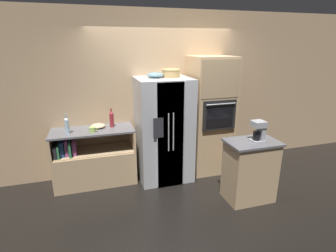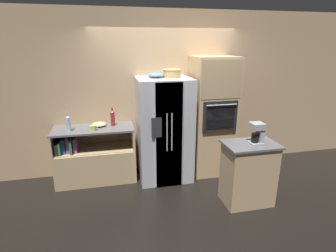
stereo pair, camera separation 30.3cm
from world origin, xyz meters
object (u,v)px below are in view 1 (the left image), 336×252
at_px(fruit_bowl, 155,75).
at_px(bottle_tall, 112,119).
at_px(refrigerator, 164,130).
at_px(mug, 92,130).
at_px(wicker_basket, 171,73).
at_px(bottle_short, 67,125).
at_px(mixing_bowl, 98,126).
at_px(coffee_maker, 259,130).
at_px(wall_oven, 210,115).

relative_size(fruit_bowl, bottle_tall, 0.87).
xyz_separation_m(refrigerator, mug, (-1.15, -0.00, 0.11)).
bearing_deg(wicker_basket, mug, -177.08).
height_order(wicker_basket, mug, wicker_basket).
bearing_deg(bottle_short, bottle_tall, 12.98).
bearing_deg(fruit_bowl, bottle_short, -177.83).
bearing_deg(mixing_bowl, mug, -114.35).
xyz_separation_m(mixing_bowl, coffee_maker, (2.15, -1.26, 0.12)).
relative_size(mug, coffee_maker, 0.42).
distance_m(wicker_basket, bottle_short, 1.81).
xyz_separation_m(wicker_basket, mixing_bowl, (-1.21, 0.14, -0.83)).
bearing_deg(refrigerator, coffee_maker, -44.33).
relative_size(bottle_short, mixing_bowl, 1.35).
distance_m(wicker_basket, bottle_tall, 1.23).
xyz_separation_m(refrigerator, bottle_tall, (-0.84, 0.19, 0.21)).
distance_m(bottle_tall, coffee_maker, 2.29).
bearing_deg(bottle_short, mixing_bowl, 20.33).
relative_size(bottle_short, mug, 2.48).
relative_size(wall_oven, bottle_short, 6.58).
xyz_separation_m(bottle_tall, bottle_short, (-0.68, -0.16, -0.00)).
distance_m(refrigerator, wall_oven, 0.89).
bearing_deg(mixing_bowl, bottle_tall, -3.04).
distance_m(wall_oven, bottle_tall, 1.71).
height_order(refrigerator, coffee_maker, refrigerator).
xyz_separation_m(wall_oven, wicker_basket, (-0.72, 0.01, 0.77)).
distance_m(fruit_bowl, mug, 1.31).
relative_size(wall_oven, bottle_tall, 6.57).
relative_size(wicker_basket, mug, 2.38).
bearing_deg(mixing_bowl, wicker_basket, -6.39).
distance_m(mixing_bowl, coffee_maker, 2.49).
bearing_deg(wicker_basket, wall_oven, -0.57).
distance_m(wall_oven, fruit_bowl, 1.23).
bearing_deg(bottle_short, mug, -5.18).
bearing_deg(wall_oven, mug, -178.33).
bearing_deg(bottle_tall, wall_oven, -4.37).
distance_m(bottle_short, mug, 0.38).
bearing_deg(fruit_bowl, bottle_tall, 171.89).
xyz_separation_m(fruit_bowl, bottle_tall, (-0.72, 0.10, -0.70)).
relative_size(fruit_bowl, mixing_bowl, 1.18).
height_order(fruit_bowl, mixing_bowl, fruit_bowl).
xyz_separation_m(wall_oven, mixing_bowl, (-1.93, 0.14, -0.06)).
bearing_deg(wicker_basket, mixing_bowl, 173.61).
bearing_deg(wicker_basket, refrigerator, -156.35).
xyz_separation_m(wicker_basket, coffee_maker, (0.94, -1.13, -0.71)).
height_order(refrigerator, fruit_bowl, fruit_bowl).
bearing_deg(mixing_bowl, fruit_bowl, -6.92).
height_order(refrigerator, mixing_bowl, refrigerator).
xyz_separation_m(wall_oven, fruit_bowl, (-0.98, 0.03, 0.74)).
relative_size(wicker_basket, bottle_short, 0.96).
bearing_deg(mug, mixing_bowl, 65.65).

